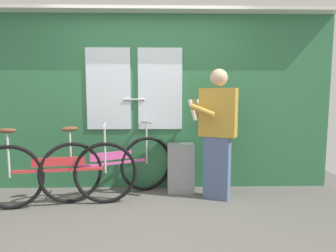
% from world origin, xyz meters
% --- Properties ---
extents(ground_plane, '(6.01, 3.95, 0.04)m').
position_xyz_m(ground_plane, '(0.00, 0.00, -0.02)').
color(ground_plane, '#56544F').
extents(train_door_wall, '(5.01, 0.28, 2.42)m').
position_xyz_m(train_door_wall, '(-0.01, 1.17, 1.26)').
color(train_door_wall, '#2D6B42').
rests_on(train_door_wall, ground_plane).
extents(bicycle_near_door, '(1.79, 0.46, 0.96)m').
position_xyz_m(bicycle_near_door, '(-1.03, 0.47, 0.40)').
color(bicycle_near_door, black).
rests_on(bicycle_near_door, ground_plane).
extents(bicycle_leaning_behind, '(1.57, 0.81, 0.95)m').
position_xyz_m(bicycle_leaning_behind, '(-0.48, 0.78, 0.39)').
color(bicycle_leaning_behind, black).
rests_on(bicycle_leaning_behind, ground_plane).
extents(passenger_reading_newspaper, '(0.62, 0.55, 1.61)m').
position_xyz_m(passenger_reading_newspaper, '(0.86, 0.70, 0.85)').
color(passenger_reading_newspaper, slate).
rests_on(passenger_reading_newspaper, ground_plane).
extents(trash_bin_by_wall, '(0.35, 0.28, 0.65)m').
position_xyz_m(trash_bin_by_wall, '(0.42, 0.95, 0.32)').
color(trash_bin_by_wall, gray).
rests_on(trash_bin_by_wall, ground_plane).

